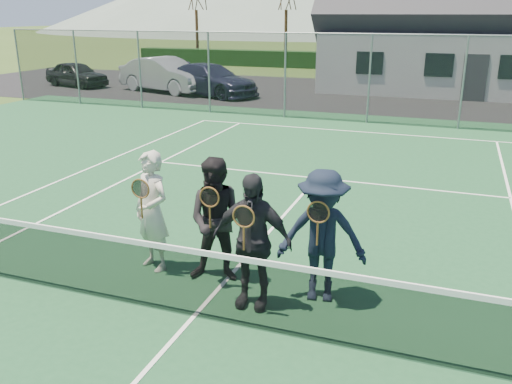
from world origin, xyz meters
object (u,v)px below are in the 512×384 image
Objects in this scene: car_c at (210,80)px; car_b at (166,75)px; player_c at (252,241)px; clubhouse at (492,5)px; player_a at (152,211)px; player_d at (322,236)px; car_a at (76,74)px; tennis_net at (193,280)px; player_b at (218,220)px.

car_b is at bearing 100.74° from car_c.
player_c is (10.98, -17.48, 0.10)m from car_b.
clubhouse is 23.71m from player_a.
car_b is 2.76× the size of player_d.
clubhouse reaches higher than car_a.
clubhouse is 8.67× the size of player_a.
car_a is at bearing 105.58° from car_b.
tennis_net is (10.41, -18.03, -0.28)m from car_b.
player_c is at bearing -130.38° from car_b.
player_b is at bearing 0.23° from player_a.
player_a is 1.06m from player_b.
car_a is at bearing 132.38° from player_b.
car_a is 2.08× the size of player_b.
player_a is at bearing -133.96° from car_b.
clubhouse is at bearing -57.77° from car_a.
player_c is at bearing -121.33° from car_a.
tennis_net is 0.75× the size of clubhouse.
car_a is 2.08× the size of player_d.
player_a is (14.58, -17.14, 0.28)m from car_a.
car_b is 20.71m from player_d.
player_b and player_c have the same top height.
tennis_net is 6.49× the size of player_c.
clubhouse reaches higher than tennis_net.
player_b reaches higher than car_c.
player_c reaches higher than car_b.
car_c is at bearing 112.07° from player_a.
player_c and player_d have the same top height.
clubhouse is 8.67× the size of player_b.
car_b is at bearing 122.14° from player_c.
player_b and player_d have the same top height.
player_b is (7.79, -16.61, 0.20)m from car_c.
player_c is at bearing -150.46° from player_d.
car_a is at bearing 130.86° from tennis_net.
player_a is at bearing -123.71° from car_a.
car_a is 5.35m from car_b.
car_b is at bearing 118.57° from player_a.
player_d is at bearing -119.20° from car_a.
player_c is (16.33, -17.65, 0.28)m from car_a.
car_b is 2.76× the size of player_b.
car_a is at bearing 132.76° from player_c.
player_c is at bearing -36.78° from player_b.
player_b is (-4.12, -22.93, -3.07)m from clubhouse.
player_a is at bearing 163.68° from player_c.
car_c is 18.35m from player_b.
car_b is 2.76× the size of player_a.
clubhouse reaches higher than player_b.
clubhouse is at bearing -43.37° from car_c.
tennis_net is 0.89m from player_c.
car_b is (5.34, -0.18, 0.18)m from car_a.
tennis_net is at bearing -135.88° from player_c.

